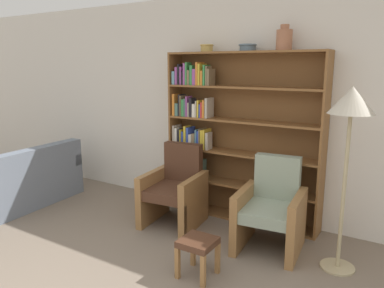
{
  "coord_description": "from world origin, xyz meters",
  "views": [
    {
      "loc": [
        1.7,
        -1.49,
        1.89
      ],
      "look_at": [
        -0.67,
        2.3,
        0.95
      ],
      "focal_mm": 35.0,
      "sensor_mm": 36.0,
      "label": 1
    }
  ],
  "objects": [
    {
      "name": "bowl_slate",
      "position": [
        -0.64,
        2.6,
        2.1
      ],
      "size": [
        0.17,
        0.17,
        0.09
      ],
      "color": "tan",
      "rests_on": "bookshelf"
    },
    {
      "name": "bowl_sage",
      "position": [
        -0.1,
        2.6,
        2.1
      ],
      "size": [
        0.21,
        0.21,
        0.08
      ],
      "color": "slate",
      "rests_on": "bookshelf"
    },
    {
      "name": "armchair_leather",
      "position": [
        -0.76,
        2.07,
        0.41
      ],
      "size": [
        0.71,
        0.75,
        0.95
      ],
      "rotation": [
        0.0,
        0.0,
        3.26
      ],
      "color": "olive",
      "rests_on": "ground"
    },
    {
      "name": "armchair_cushioned",
      "position": [
        0.46,
        2.07,
        0.41
      ],
      "size": [
        0.71,
        0.74,
        0.95
      ],
      "rotation": [
        0.0,
        0.0,
        3.25
      ],
      "color": "olive",
      "rests_on": "ground"
    },
    {
      "name": "vase_tall",
      "position": [
        0.33,
        2.6,
        2.17
      ],
      "size": [
        0.17,
        0.17,
        0.27
      ],
      "color": "#A36647",
      "rests_on": "bookshelf"
    },
    {
      "name": "floor_lamp",
      "position": [
        1.16,
        2.0,
        1.49
      ],
      "size": [
        0.4,
        0.4,
        1.72
      ],
      "color": "tan",
      "rests_on": "ground"
    },
    {
      "name": "wall_back",
      "position": [
        0.0,
        2.79,
        1.38
      ],
      "size": [
        12.0,
        0.06,
        2.75
      ],
      "color": "silver",
      "rests_on": "ground"
    },
    {
      "name": "bookshelf",
      "position": [
        -0.34,
        2.62,
        1.04
      ],
      "size": [
        1.96,
        0.3,
        2.05
      ],
      "color": "brown",
      "rests_on": "ground"
    },
    {
      "name": "footstool",
      "position": [
        0.1,
        1.18,
        0.28
      ],
      "size": [
        0.31,
        0.31,
        0.36
      ],
      "color": "olive",
      "rests_on": "ground"
    },
    {
      "name": "couch",
      "position": [
        -2.92,
        1.41,
        0.29
      ],
      "size": [
        0.99,
        1.71,
        0.82
      ],
      "rotation": [
        0.0,
        0.0,
        1.64
      ],
      "color": "slate",
      "rests_on": "ground"
    }
  ]
}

